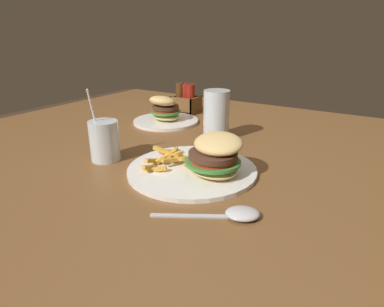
% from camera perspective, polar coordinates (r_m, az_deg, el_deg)
% --- Properties ---
extents(dining_table, '(1.52, 1.33, 0.77)m').
position_cam_1_polar(dining_table, '(0.95, -1.61, -3.14)').
color(dining_table, brown).
rests_on(dining_table, ground_plane).
extents(meal_plate_near, '(0.30, 0.30, 0.11)m').
position_cam_1_polar(meal_plate_near, '(0.74, 1.84, -1.58)').
color(meal_plate_near, white).
rests_on(meal_plate_near, dining_table).
extents(beer_glass, '(0.08, 0.08, 0.15)m').
position_cam_1_polar(beer_glass, '(0.97, 4.34, 6.70)').
color(beer_glass, silver).
rests_on(beer_glass, dining_table).
extents(juice_glass, '(0.07, 0.07, 0.18)m').
position_cam_1_polar(juice_glass, '(0.84, -15.29, 2.07)').
color(juice_glass, silver).
rests_on(juice_glass, dining_table).
extents(spoon, '(0.18, 0.12, 0.02)m').
position_cam_1_polar(spoon, '(0.59, 8.25, -10.55)').
color(spoon, silver).
rests_on(spoon, dining_table).
extents(meal_plate_far, '(0.23, 0.23, 0.10)m').
position_cam_1_polar(meal_plate_far, '(1.16, -4.81, 7.09)').
color(meal_plate_far, white).
rests_on(meal_plate_far, dining_table).
extents(condiment_caddy, '(0.10, 0.08, 0.12)m').
position_cam_1_polar(condiment_caddy, '(1.31, -1.11, 9.29)').
color(condiment_caddy, brown).
rests_on(condiment_caddy, dining_table).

